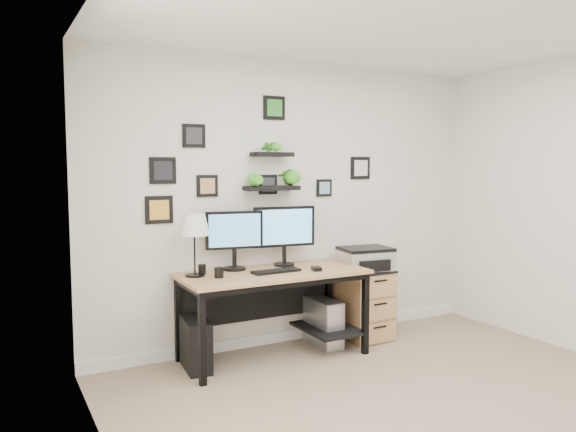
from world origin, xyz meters
TOP-DOWN VIEW (x-y plane):
  - room at (0.00, 1.98)m, footprint 4.00×4.00m
  - desk at (-0.39, 1.67)m, footprint 1.60×0.70m
  - monitor_left at (-0.69, 1.86)m, footprint 0.50×0.23m
  - monitor_right at (-0.21, 1.83)m, footprint 0.58×0.21m
  - keyboard at (-0.42, 1.59)m, footprint 0.43×0.15m
  - mouse at (-0.08, 1.50)m, footprint 0.10×0.13m
  - table_lamp at (-1.08, 1.76)m, footprint 0.25×0.25m
  - mug at (-0.93, 1.61)m, footprint 0.08×0.08m
  - pen_cup at (-1.00, 1.81)m, footprint 0.06×0.06m
  - pc_tower_black at (-1.11, 1.68)m, footprint 0.22×0.43m
  - pc_tower_grey at (0.12, 1.69)m, footprint 0.20×0.44m
  - file_cabinet at (0.59, 1.72)m, footprint 0.43×0.53m
  - printer at (0.58, 1.68)m, footprint 0.51×0.43m
  - wall_decor at (-0.35, 1.93)m, footprint 2.25×0.18m

SIDE VIEW (x-z plane):
  - room at x=0.00m, z-range -1.95..2.05m
  - pc_tower_black at x=-1.11m, z-range 0.00..0.41m
  - pc_tower_grey at x=0.12m, z-range 0.00..0.43m
  - file_cabinet at x=0.59m, z-range 0.00..0.67m
  - desk at x=-0.39m, z-range 0.25..1.00m
  - keyboard at x=-0.42m, z-range 0.75..0.77m
  - mouse at x=-0.08m, z-range 0.75..0.78m
  - printer at x=0.58m, z-range 0.67..0.88m
  - pen_cup at x=-1.00m, z-range 0.75..0.83m
  - mug at x=-0.93m, z-range 0.75..0.83m
  - monitor_left at x=-0.69m, z-range 0.79..1.30m
  - monitor_right at x=-0.21m, z-range 0.80..1.34m
  - table_lamp at x=-1.08m, z-range 0.91..1.42m
  - wall_decor at x=-0.35m, z-range 1.09..2.19m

